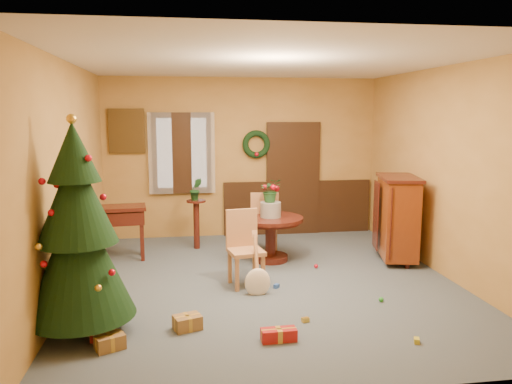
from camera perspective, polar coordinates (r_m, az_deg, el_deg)
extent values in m
plane|color=#36444F|center=(6.83, 1.30, -10.31)|extent=(5.50, 5.50, 0.00)
plane|color=silver|center=(6.48, 1.39, 14.69)|extent=(5.50, 5.50, 0.00)
plane|color=olive|center=(9.20, -1.58, 3.94)|extent=(5.00, 0.00, 5.00)
plane|color=olive|center=(3.85, 8.34, -3.16)|extent=(5.00, 0.00, 5.00)
plane|color=olive|center=(6.55, -20.75, 1.34)|extent=(0.00, 5.50, 5.50)
plane|color=olive|center=(7.34, 20.96, 2.09)|extent=(0.00, 5.50, 5.50)
cube|color=black|center=(9.47, 4.79, -1.74)|extent=(2.80, 0.06, 1.00)
cube|color=black|center=(9.36, 4.25, 1.54)|extent=(1.00, 0.08, 2.10)
cube|color=white|center=(9.39, 4.21, 1.26)|extent=(0.80, 0.03, 1.90)
cube|color=black|center=(9.08, -8.48, 4.41)|extent=(1.05, 0.08, 1.45)
cube|color=white|center=(9.11, -8.48, 4.43)|extent=(0.88, 0.03, 1.25)
cube|color=white|center=(9.03, -10.89, 4.33)|extent=(0.42, 0.02, 1.45)
cube|color=white|center=(9.03, -6.06, 4.44)|extent=(0.42, 0.02, 1.45)
torus|color=black|center=(9.14, 0.04, 5.48)|extent=(0.51, 0.11, 0.51)
cube|color=#4C3819|center=(9.11, -14.56, 6.76)|extent=(0.62, 0.05, 0.78)
cube|color=gray|center=(9.14, -14.54, 6.77)|extent=(0.48, 0.02, 0.62)
cylinder|color=black|center=(7.64, 1.68, -3.07)|extent=(1.00, 1.00, 0.05)
cylinder|color=black|center=(7.65, 1.68, -3.46)|extent=(0.89, 0.89, 0.04)
cylinder|color=black|center=(7.72, 1.67, -5.40)|extent=(0.16, 0.16, 0.55)
cylinder|color=black|center=(7.79, 1.66, -7.51)|extent=(0.54, 0.54, 0.09)
cylinder|color=slate|center=(7.61, 1.68, -2.02)|extent=(0.32, 0.32, 0.23)
imported|color=#1E4C23|center=(7.56, 1.69, 0.19)|extent=(0.33, 0.28, 0.36)
cube|color=#9F6C3F|center=(6.58, -1.15, -6.83)|extent=(0.50, 0.50, 0.05)
cube|color=#9F6C3F|center=(6.69, -1.66, -4.11)|extent=(0.43, 0.12, 0.51)
cube|color=#9F6C3F|center=(6.86, -0.17, -8.27)|extent=(0.05, 0.05, 0.44)
cube|color=#9F6C3F|center=(6.76, -3.02, -8.54)|extent=(0.05, 0.05, 0.44)
cube|color=#9F6C3F|center=(6.54, 0.80, -9.13)|extent=(0.05, 0.05, 0.44)
cube|color=#9F6C3F|center=(6.44, -2.18, -9.43)|extent=(0.05, 0.05, 0.44)
cube|color=#9F6C3F|center=(8.14, 0.95, -3.68)|extent=(0.50, 0.50, 0.05)
cube|color=#9F6C3F|center=(7.88, 0.99, -1.98)|extent=(0.44, 0.11, 0.53)
cube|color=#9F6C3F|center=(8.02, -0.31, -5.68)|extent=(0.05, 0.05, 0.45)
cube|color=#9F6C3F|center=(8.03, 2.26, -5.68)|extent=(0.05, 0.05, 0.45)
cube|color=#9F6C3F|center=(8.36, -0.31, -5.07)|extent=(0.05, 0.05, 0.45)
cube|color=#9F6C3F|center=(8.37, 2.15, -5.06)|extent=(0.05, 0.05, 0.45)
cylinder|color=black|center=(8.44, -6.81, -3.78)|extent=(0.10, 0.10, 0.80)
cylinder|color=black|center=(8.36, -6.86, -1.04)|extent=(0.32, 0.32, 0.03)
imported|color=#19471E|center=(8.33, -6.89, 0.33)|extent=(0.23, 0.20, 0.37)
cylinder|color=#382111|center=(5.61, -19.17, -13.91)|extent=(0.14, 0.14, 0.24)
cone|color=black|center=(5.38, -19.57, -6.77)|extent=(1.09, 1.09, 1.29)
cone|color=black|center=(5.25, -19.90, -0.50)|extent=(0.79, 0.79, 0.94)
cone|color=black|center=(5.20, -20.16, 4.35)|extent=(0.52, 0.52, 0.59)
sphere|color=gold|center=(5.19, -20.35, 7.84)|extent=(0.10, 0.10, 0.10)
cube|color=black|center=(7.96, -15.92, -1.79)|extent=(0.99, 0.56, 0.06)
cube|color=black|center=(7.99, -15.88, -2.82)|extent=(0.93, 0.51, 0.20)
cube|color=black|center=(8.11, -18.62, -4.80)|extent=(0.09, 0.34, 0.78)
cube|color=black|center=(8.00, -12.93, -4.73)|extent=(0.09, 0.34, 0.78)
cube|color=#511B09|center=(7.95, 15.86, -2.82)|extent=(0.69, 1.05, 1.20)
cube|color=black|center=(7.85, 16.05, 1.57)|extent=(0.76, 1.12, 0.05)
cylinder|color=black|center=(7.75, 16.90, -8.01)|extent=(0.07, 0.07, 0.09)
cylinder|color=black|center=(8.46, 14.55, -6.48)|extent=(0.07, 0.07, 0.09)
cube|color=brown|center=(5.48, -7.84, -14.54)|extent=(0.33, 0.28, 0.15)
cube|color=gold|center=(5.48, -7.84, -14.54)|extent=(0.28, 0.12, 0.15)
cube|color=gold|center=(5.48, -7.84, -14.54)|extent=(0.10, 0.21, 0.15)
cube|color=#9F1615|center=(5.44, -17.06, -14.68)|extent=(0.24, 0.24, 0.22)
cube|color=gold|center=(5.44, -17.06, -14.68)|extent=(0.22, 0.05, 0.22)
cube|color=gold|center=(5.44, -17.06, -14.68)|extent=(0.05, 0.22, 0.22)
cube|color=brown|center=(5.22, -16.36, -16.12)|extent=(0.32, 0.28, 0.14)
cube|color=gold|center=(5.22, -16.36, -16.12)|extent=(0.26, 0.14, 0.15)
cube|color=gold|center=(5.22, -16.36, -16.12)|extent=(0.11, 0.19, 0.15)
cube|color=#9F1615|center=(5.19, 2.62, -15.98)|extent=(0.36, 0.16, 0.12)
cube|color=gold|center=(5.19, 2.62, -15.98)|extent=(0.36, 0.03, 0.13)
cube|color=gold|center=(5.19, 2.62, -15.98)|extent=(0.05, 0.15, 0.13)
cube|color=#2A56B6|center=(6.63, 2.35, -10.69)|extent=(0.09, 0.09, 0.05)
sphere|color=#278F27|center=(6.34, 14.11, -11.83)|extent=(0.06, 0.06, 0.06)
cube|color=gold|center=(5.40, 17.89, -15.86)|extent=(0.08, 0.09, 0.05)
sphere|color=red|center=(7.47, 6.88, -8.41)|extent=(0.06, 0.06, 0.06)
cube|color=gold|center=(5.64, 5.66, -14.33)|extent=(0.09, 0.07, 0.05)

